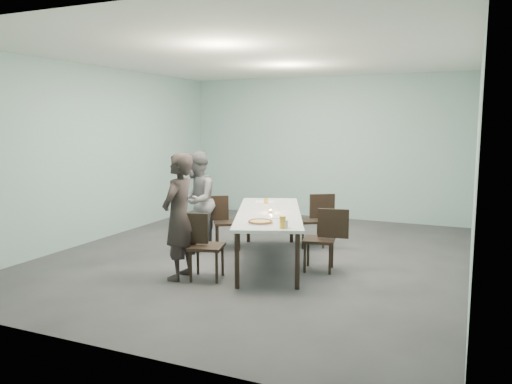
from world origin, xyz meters
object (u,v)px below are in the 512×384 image
at_px(pizza, 260,222).
at_px(diner_far, 196,201).
at_px(chair_near_left, 201,241).
at_px(beer_glass, 283,222).
at_px(side_plate, 274,217).
at_px(water_tumbler, 285,224).
at_px(amber_tumbler, 266,201).
at_px(tealight, 270,211).
at_px(table, 269,215).
at_px(chair_far_right, 316,216).
at_px(chair_far_left, 222,218).
at_px(chair_near_right, 325,235).
at_px(diner_near, 179,216).

bearing_deg(pizza, diner_far, 146.58).
relative_size(chair_near_left, diner_far, 0.55).
bearing_deg(beer_glass, side_plate, 120.44).
distance_m(water_tumbler, amber_tumbler, 1.87).
bearing_deg(diner_far, tealight, 59.55).
height_order(table, side_plate, side_plate).
distance_m(chair_near_left, side_plate, 1.05).
xyz_separation_m(table, chair_far_right, (0.35, 1.19, -0.19)).
distance_m(chair_far_left, water_tumbler, 2.11).
xyz_separation_m(tealight, amber_tumbler, (-0.39, 0.76, 0.02)).
bearing_deg(chair_far_left, pizza, -77.62).
bearing_deg(chair_near_right, tealight, -11.00).
xyz_separation_m(chair_far_left, beer_glass, (1.57, -1.43, 0.32)).
bearing_deg(tealight, chair_near_left, -119.55).
relative_size(pizza, water_tumbler, 3.78).
bearing_deg(chair_near_right, beer_glass, 62.82).
bearing_deg(pizza, table, 105.03).
distance_m(table, beer_glass, 1.18).
xyz_separation_m(chair_near_left, tealight, (0.57, 1.01, 0.27)).
distance_m(diner_near, beer_glass, 1.38).
relative_size(diner_near, diner_far, 1.04).
xyz_separation_m(chair_near_right, side_plate, (-0.63, -0.32, 0.25)).
height_order(pizza, side_plate, pizza).
bearing_deg(tealight, diner_far, 169.03).
bearing_deg(chair_far_left, water_tumbler, -72.20).
xyz_separation_m(pizza, beer_glass, (0.37, -0.17, 0.06)).
height_order(chair_near_right, beer_glass, beer_glass).
distance_m(diner_far, tealight, 1.41).
relative_size(diner_near, pizza, 4.86).
height_order(chair_far_left, diner_near, diner_near).
height_order(chair_near_right, water_tumbler, chair_near_right).
height_order(water_tumbler, amber_tumbler, water_tumbler).
relative_size(table, chair_far_right, 3.16).
bearing_deg(tealight, pizza, -77.70).
bearing_deg(pizza, chair_far_left, 133.77).
relative_size(chair_near_right, side_plate, 4.83).
bearing_deg(side_plate, chair_near_right, 26.65).
relative_size(chair_far_right, pizza, 2.56).
distance_m(diner_near, water_tumbler, 1.40).
xyz_separation_m(chair_near_left, chair_far_right, (0.86, 2.29, 0.00)).
bearing_deg(tealight, side_plate, -60.73).
distance_m(chair_far_left, diner_far, 0.51).
xyz_separation_m(chair_far_left, diner_far, (-0.34, -0.24, 0.30)).
bearing_deg(diner_near, chair_near_right, 118.94).
bearing_deg(tealight, beer_glass, -59.98).
bearing_deg(water_tumbler, table, 122.38).
distance_m(diner_far, beer_glass, 2.25).
height_order(table, chair_far_right, chair_far_right).
relative_size(pizza, beer_glass, 2.27).
bearing_deg(side_plate, diner_near, -143.08).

